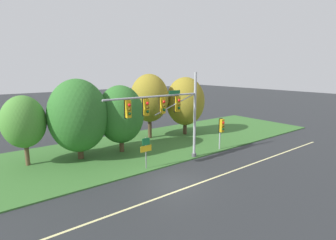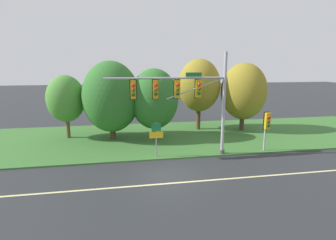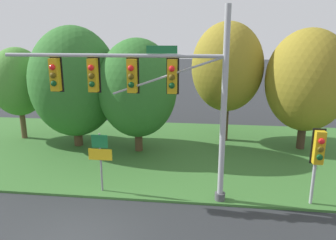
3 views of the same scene
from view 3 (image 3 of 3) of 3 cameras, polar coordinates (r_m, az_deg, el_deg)
name	(u,v)px [view 3 (image 3 of 3)]	position (r m, az deg, el deg)	size (l,w,h in m)	color
ground_plane	(80,236)	(11.60, -15.08, -18.98)	(160.00, 160.00, 0.00)	#282B2D
grass_verge	(135,149)	(18.67, -5.70, -5.07)	(48.00, 11.50, 0.10)	#386B2D
traffic_signal_mast	(148,87)	(12.04, -3.49, 5.81)	(8.38, 0.49, 7.24)	#9EA0A5
pedestrian_signal_near_kerb	(318,152)	(13.00, 24.70, -5.05)	(0.46, 0.55, 2.99)	#9EA0A5
route_sign_post	(100,154)	(13.45, -11.70, -5.86)	(0.97, 0.08, 2.45)	slate
tree_nearest_road	(18,82)	(21.59, -24.62, 6.04)	(3.26, 3.26, 5.54)	brown
tree_left_of_mast	(74,82)	(18.95, -15.99, 6.36)	(4.87, 4.87, 6.73)	#4C3823
tree_behind_signpost	(137,89)	(17.45, -5.34, 5.48)	(4.19, 4.19, 6.09)	#4C3823
tree_mid_verge	(227,67)	(19.45, 10.28, 9.02)	(4.12, 4.12, 6.99)	#4C3823
tree_tall_centre	(307,81)	(19.19, 23.09, 6.32)	(4.41, 4.41, 6.60)	#423021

